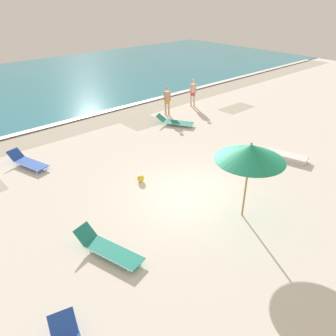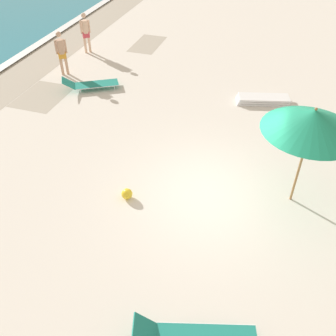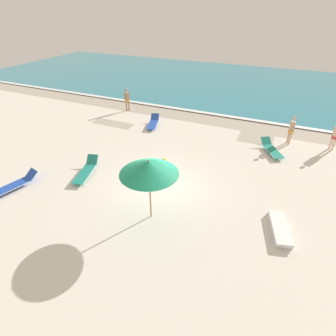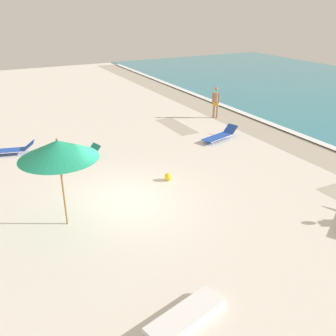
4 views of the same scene
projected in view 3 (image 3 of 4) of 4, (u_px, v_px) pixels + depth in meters
ground_plane at (161, 190)px, 12.46m from camera, size 60.00×60.00×0.16m
ocean_water at (241, 84)px, 27.87m from camera, size 60.00×19.90×0.07m
beach_umbrella at (149, 168)px, 9.54m from camera, size 2.23×2.23×2.72m
lounger_stack at (280, 228)px, 10.07m from camera, size 1.07×1.99×0.24m
sun_lounger_under_umbrella at (13, 185)px, 12.29m from camera, size 1.17×2.42×0.52m
sun_lounger_beside_umbrella at (86, 171)px, 13.34m from camera, size 1.19×2.30×0.57m
sun_lounger_near_water_left at (272, 149)px, 15.30m from camera, size 1.58×2.11×0.51m
sun_lounger_near_water_right at (153, 123)px, 18.57m from camera, size 1.17×2.15×0.54m
beachgoer_wading_adult at (336, 134)px, 15.13m from camera, size 0.33×0.36×1.76m
beachgoer_shoreline_child at (127, 98)px, 20.71m from camera, size 0.34×0.35×1.76m
beachgoer_strolling_adult at (292, 129)px, 15.82m from camera, size 0.32×0.39×1.76m
beach_ball at (165, 161)px, 14.30m from camera, size 0.29×0.29×0.29m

